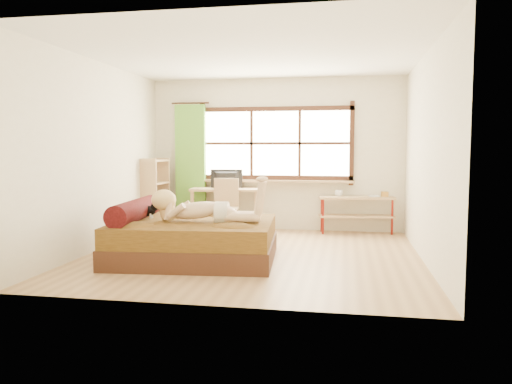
% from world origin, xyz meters
% --- Properties ---
extents(floor, '(4.50, 4.50, 0.00)m').
position_xyz_m(floor, '(0.00, 0.00, 0.00)').
color(floor, '#9E754C').
rests_on(floor, ground).
extents(ceiling, '(4.50, 4.50, 0.00)m').
position_xyz_m(ceiling, '(0.00, 0.00, 2.70)').
color(ceiling, white).
rests_on(ceiling, wall_back).
extents(wall_back, '(4.50, 0.00, 4.50)m').
position_xyz_m(wall_back, '(0.00, 2.25, 1.35)').
color(wall_back, silver).
rests_on(wall_back, floor).
extents(wall_front, '(4.50, 0.00, 4.50)m').
position_xyz_m(wall_front, '(0.00, -2.25, 1.35)').
color(wall_front, silver).
rests_on(wall_front, floor).
extents(wall_left, '(0.00, 4.50, 4.50)m').
position_xyz_m(wall_left, '(-2.25, 0.00, 1.35)').
color(wall_left, silver).
rests_on(wall_left, floor).
extents(wall_right, '(0.00, 4.50, 4.50)m').
position_xyz_m(wall_right, '(2.25, 0.00, 1.35)').
color(wall_right, silver).
rests_on(wall_right, floor).
extents(window, '(2.80, 0.16, 1.46)m').
position_xyz_m(window, '(0.00, 2.22, 1.51)').
color(window, '#FFEDBF').
rests_on(window, wall_back).
extents(curtain, '(0.55, 0.10, 2.20)m').
position_xyz_m(curtain, '(-1.55, 2.13, 1.15)').
color(curtain, '#4F9B2A').
rests_on(curtain, wall_back).
extents(bed, '(2.20, 1.82, 0.78)m').
position_xyz_m(bed, '(-0.75, -0.41, 0.28)').
color(bed, '#351B10').
rests_on(bed, floor).
extents(woman, '(1.48, 0.53, 0.62)m').
position_xyz_m(woman, '(-0.54, -0.46, 0.83)').
color(woman, '#DEB68F').
rests_on(woman, bed).
extents(kitten, '(0.32, 0.15, 0.25)m').
position_xyz_m(kitten, '(-1.41, -0.31, 0.64)').
color(kitten, black).
rests_on(kitten, bed).
extents(desk, '(1.26, 0.68, 0.76)m').
position_xyz_m(desk, '(-0.85, 1.95, 0.66)').
color(desk, tan).
rests_on(desk, floor).
extents(monitor, '(0.57, 0.13, 0.33)m').
position_xyz_m(monitor, '(-0.85, 2.00, 0.92)').
color(monitor, black).
rests_on(monitor, desk).
extents(chair, '(0.47, 0.47, 0.95)m').
position_xyz_m(chair, '(-0.76, 1.59, 0.53)').
color(chair, tan).
rests_on(chair, floor).
extents(pipe_shelf, '(1.30, 0.48, 0.72)m').
position_xyz_m(pipe_shelf, '(1.45, 2.07, 0.47)').
color(pipe_shelf, tan).
rests_on(pipe_shelf, floor).
extents(cup, '(0.15, 0.15, 0.10)m').
position_xyz_m(cup, '(1.14, 2.07, 0.69)').
color(cup, gray).
rests_on(cup, pipe_shelf).
extents(book, '(0.21, 0.26, 0.02)m').
position_xyz_m(book, '(1.64, 2.07, 0.65)').
color(book, gray).
rests_on(book, pipe_shelf).
extents(bookshelf, '(0.36, 0.58, 1.28)m').
position_xyz_m(bookshelf, '(-2.08, 1.72, 0.65)').
color(bookshelf, tan).
rests_on(bookshelf, floor).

